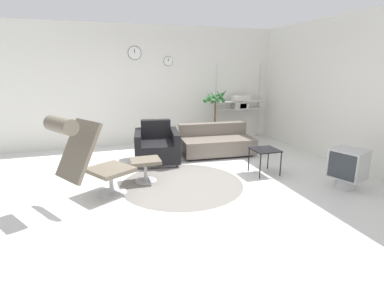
{
  "coord_description": "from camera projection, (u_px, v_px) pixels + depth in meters",
  "views": [
    {
      "loc": [
        -1.16,
        -4.55,
        1.85
      ],
      "look_at": [
        0.37,
        0.24,
        0.55
      ],
      "focal_mm": 28.0,
      "sensor_mm": 36.0,
      "label": 1
    }
  ],
  "objects": [
    {
      "name": "wall_right",
      "position": [
        345.0,
        92.0,
        5.63
      ],
      "size": [
        0.06,
        12.0,
        2.8
      ],
      "color": "silver",
      "rests_on": "ground_plane"
    },
    {
      "name": "couch_low",
      "position": [
        216.0,
        143.0,
        6.51
      ],
      "size": [
        1.59,
        0.95,
        0.64
      ],
      "rotation": [
        0.0,
        0.0,
        3.07
      ],
      "color": "black",
      "rests_on": "ground_plane"
    },
    {
      "name": "side_table",
      "position": [
        265.0,
        152.0,
        5.26
      ],
      "size": [
        0.44,
        0.44,
        0.45
      ],
      "color": "black",
      "rests_on": "ground_plane"
    },
    {
      "name": "ottoman",
      "position": [
        145.0,
        165.0,
        4.92
      ],
      "size": [
        0.48,
        0.41,
        0.38
      ],
      "color": "#BCBCC1",
      "rests_on": "ground_plane"
    },
    {
      "name": "crt_television",
      "position": [
        348.0,
        167.0,
        4.63
      ],
      "size": [
        0.54,
        0.58,
        0.63
      ],
      "rotation": [
        0.0,
        0.0,
        1.91
      ],
      "color": "#B7B7B7",
      "rests_on": "ground_plane"
    },
    {
      "name": "round_rug",
      "position": [
        182.0,
        184.0,
        4.88
      ],
      "size": [
        1.98,
        1.98,
        0.01
      ],
      "color": "slate",
      "rests_on": "ground_plane"
    },
    {
      "name": "armchair_red",
      "position": [
        157.0,
        147.0,
        5.98
      ],
      "size": [
        0.97,
        1.03,
        0.79
      ],
      "rotation": [
        0.0,
        0.0,
        2.99
      ],
      "color": "silver",
      "rests_on": "ground_plane"
    },
    {
      "name": "potted_plant",
      "position": [
        215.0,
        114.0,
        7.34
      ],
      "size": [
        0.66,
        0.62,
        1.36
      ],
      "color": "brown",
      "rests_on": "ground_plane"
    },
    {
      "name": "ground_plane",
      "position": [
        175.0,
        181.0,
        5.0
      ],
      "size": [
        12.0,
        12.0,
        0.0
      ],
      "primitive_type": "plane",
      "color": "silver"
    },
    {
      "name": "lounge_chair",
      "position": [
        85.0,
        152.0,
        4.04
      ],
      "size": [
        1.17,
        1.02,
        1.25
      ],
      "rotation": [
        0.0,
        0.0,
        -1.02
      ],
      "color": "#BCBCC1",
      "rests_on": "ground_plane"
    },
    {
      "name": "shelf_unit",
      "position": [
        240.0,
        103.0,
        7.72
      ],
      "size": [
        1.3,
        0.28,
        1.93
      ],
      "color": "#BCBCC1",
      "rests_on": "ground_plane"
    },
    {
      "name": "wall_back",
      "position": [
        146.0,
        86.0,
        7.17
      ],
      "size": [
        12.0,
        0.09,
        2.8
      ],
      "color": "silver",
      "rests_on": "ground_plane"
    }
  ]
}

